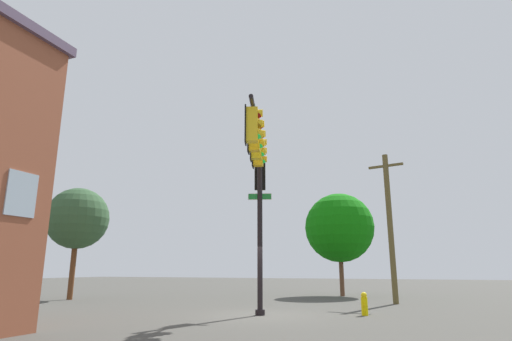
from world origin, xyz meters
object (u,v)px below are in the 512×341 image
object	(u,v)px
utility_pole	(390,224)
tree_far	(78,219)
fire_hydrant	(364,304)
tree_mid	(339,228)
signal_pole_assembly	(258,165)

from	to	relation	value
utility_pole	tree_far	world-z (taller)	utility_pole
fire_hydrant	tree_far	distance (m)	17.02
fire_hydrant	tree_mid	size ratio (longest dim) A/B	0.13
signal_pole_assembly	fire_hydrant	size ratio (longest dim) A/B	8.69
fire_hydrant	tree_mid	distance (m)	11.84
signal_pole_assembly	tree_mid	bearing A→B (deg)	177.98
utility_pole	tree_far	bearing A→B (deg)	-78.11
signal_pole_assembly	tree_far	world-z (taller)	signal_pole_assembly
tree_mid	signal_pole_assembly	bearing A→B (deg)	-2.02
fire_hydrant	tree_mid	xyz separation A→B (m)	(-10.85, -2.68, 3.90)
utility_pole	tree_mid	size ratio (longest dim) A/B	1.16
fire_hydrant	tree_mid	bearing A→B (deg)	-166.11
fire_hydrant	tree_far	bearing A→B (deg)	-97.59
signal_pole_assembly	fire_hydrant	distance (m)	6.50
utility_pole	tree_far	xyz separation A→B (m)	(3.61, -17.15, 0.61)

